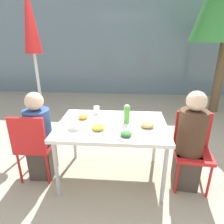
{
  "coord_description": "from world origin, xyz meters",
  "views": [
    {
      "loc": [
        0.16,
        -2.1,
        1.7
      ],
      "look_at": [
        0.0,
        0.0,
        0.88
      ],
      "focal_mm": 32.0,
      "sensor_mm": 36.0,
      "label": 1
    }
  ],
  "objects_px": {
    "bottle": "(127,114)",
    "salad_bowl": "(75,126)",
    "person_left": "(40,138)",
    "drinking_cup": "(97,110)",
    "person_right": "(190,144)",
    "closed_umbrella": "(32,34)",
    "chair_left": "(33,142)",
    "chair_right": "(192,144)"
  },
  "relations": [
    {
      "from": "bottle",
      "to": "salad_bowl",
      "type": "bearing_deg",
      "value": -159.54
    },
    {
      "from": "person_left",
      "to": "bottle",
      "type": "bearing_deg",
      "value": 3.04
    },
    {
      "from": "person_left",
      "to": "drinking_cup",
      "type": "relative_size",
      "value": 10.8
    },
    {
      "from": "person_right",
      "to": "bottle",
      "type": "height_order",
      "value": "person_right"
    },
    {
      "from": "bottle",
      "to": "drinking_cup",
      "type": "bearing_deg",
      "value": 148.15
    },
    {
      "from": "bottle",
      "to": "drinking_cup",
      "type": "relative_size",
      "value": 2.09
    },
    {
      "from": "bottle",
      "to": "closed_umbrella",
      "type": "bearing_deg",
      "value": 148.89
    },
    {
      "from": "person_left",
      "to": "person_right",
      "type": "height_order",
      "value": "person_right"
    },
    {
      "from": "person_left",
      "to": "person_right",
      "type": "distance_m",
      "value": 1.76
    },
    {
      "from": "chair_left",
      "to": "salad_bowl",
      "type": "xyz_separation_m",
      "value": [
        0.53,
        -0.04,
        0.25
      ]
    },
    {
      "from": "person_left",
      "to": "bottle",
      "type": "height_order",
      "value": "person_left"
    },
    {
      "from": "person_right",
      "to": "person_left",
      "type": "bearing_deg",
      "value": 3.82
    },
    {
      "from": "chair_right",
      "to": "salad_bowl",
      "type": "xyz_separation_m",
      "value": [
        -1.33,
        -0.14,
        0.25
      ]
    },
    {
      "from": "person_right",
      "to": "salad_bowl",
      "type": "xyz_separation_m",
      "value": [
        -1.28,
        -0.06,
        0.2
      ]
    },
    {
      "from": "closed_umbrella",
      "to": "person_left",
      "type": "bearing_deg",
      "value": -69.18
    },
    {
      "from": "chair_left",
      "to": "salad_bowl",
      "type": "bearing_deg",
      "value": -5.89
    },
    {
      "from": "person_left",
      "to": "closed_umbrella",
      "type": "distance_m",
      "value": 1.56
    },
    {
      "from": "closed_umbrella",
      "to": "salad_bowl",
      "type": "height_order",
      "value": "closed_umbrella"
    },
    {
      "from": "person_left",
      "to": "salad_bowl",
      "type": "bearing_deg",
      "value": -15.7
    },
    {
      "from": "chair_right",
      "to": "chair_left",
      "type": "bearing_deg",
      "value": 8.73
    },
    {
      "from": "closed_umbrella",
      "to": "drinking_cup",
      "type": "xyz_separation_m",
      "value": [
        1.01,
        -0.61,
        -0.93
      ]
    },
    {
      "from": "chair_right",
      "to": "bottle",
      "type": "relative_size",
      "value": 4.09
    },
    {
      "from": "chair_left",
      "to": "chair_right",
      "type": "height_order",
      "value": "same"
    },
    {
      "from": "closed_umbrella",
      "to": "drinking_cup",
      "type": "relative_size",
      "value": 23.5
    },
    {
      "from": "chair_right",
      "to": "drinking_cup",
      "type": "relative_size",
      "value": 8.54
    },
    {
      "from": "person_left",
      "to": "person_right",
      "type": "relative_size",
      "value": 0.95
    },
    {
      "from": "salad_bowl",
      "to": "chair_left",
      "type": "bearing_deg",
      "value": 176.18
    },
    {
      "from": "bottle",
      "to": "salad_bowl",
      "type": "relative_size",
      "value": 1.49
    },
    {
      "from": "bottle",
      "to": "chair_right",
      "type": "bearing_deg",
      "value": -5.45
    },
    {
      "from": "chair_right",
      "to": "person_right",
      "type": "xyz_separation_m",
      "value": [
        -0.06,
        -0.07,
        0.05
      ]
    },
    {
      "from": "salad_bowl",
      "to": "closed_umbrella",
      "type": "bearing_deg",
      "value": 128.46
    },
    {
      "from": "person_left",
      "to": "drinking_cup",
      "type": "height_order",
      "value": "person_left"
    },
    {
      "from": "closed_umbrella",
      "to": "salad_bowl",
      "type": "relative_size",
      "value": 16.78
    },
    {
      "from": "person_right",
      "to": "bottle",
      "type": "bearing_deg",
      "value": -6.17
    },
    {
      "from": "person_right",
      "to": "chair_left",
      "type": "bearing_deg",
      "value": 6.46
    },
    {
      "from": "closed_umbrella",
      "to": "salad_bowl",
      "type": "bearing_deg",
      "value": -51.54
    },
    {
      "from": "drinking_cup",
      "to": "salad_bowl",
      "type": "xyz_separation_m",
      "value": [
        -0.17,
        -0.46,
        -0.02
      ]
    },
    {
      "from": "chair_left",
      "to": "person_right",
      "type": "xyz_separation_m",
      "value": [
        1.81,
        0.03,
        0.05
      ]
    },
    {
      "from": "person_left",
      "to": "bottle",
      "type": "xyz_separation_m",
      "value": [
        1.05,
        0.09,
        0.31
      ]
    },
    {
      "from": "person_left",
      "to": "salad_bowl",
      "type": "xyz_separation_m",
      "value": [
        0.48,
        -0.12,
        0.24
      ]
    },
    {
      "from": "chair_right",
      "to": "salad_bowl",
      "type": "distance_m",
      "value": 1.36
    },
    {
      "from": "chair_left",
      "to": "drinking_cup",
      "type": "distance_m",
      "value": 0.86
    }
  ]
}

